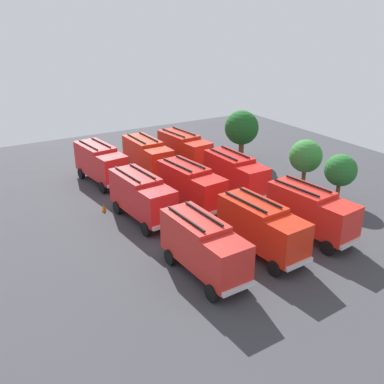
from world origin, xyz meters
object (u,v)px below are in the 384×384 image
Objects in this scene: fire_truck_6 at (184,149)px; tree_0 at (243,128)px; firefighter_2 at (175,208)px; firefighter_3 at (172,168)px; tree_1 at (242,128)px; fire_truck_5 at (262,226)px; fire_truck_4 at (191,185)px; fire_truck_8 at (311,210)px; traffic_cone_2 at (226,210)px; fire_truck_2 at (204,245)px; fire_truck_3 at (147,155)px; fire_truck_0 at (101,162)px; traffic_cone_1 at (104,208)px; fire_truck_7 at (235,173)px; fire_truck_1 at (142,195)px; firefighter_1 at (204,220)px; traffic_cone_0 at (211,178)px; tree_3 at (341,170)px; tree_2 at (306,156)px; firefighter_0 at (180,171)px.

tree_0 is at bearing 78.93° from fire_truck_6.
firefighter_3 is at bearing -48.47° from firefighter_2.
tree_0 is 1.12m from tree_1.
fire_truck_4 is at bearing 177.25° from fire_truck_5.
fire_truck_8 is at bearing -4.45° from fire_truck_6.
firefighter_3 is 10.47m from traffic_cone_2.
fire_truck_2 and fire_truck_3 have the same top height.
fire_truck_0 reaches higher than traffic_cone_1.
fire_truck_7 reaches higher than firefighter_2.
firefighter_1 is (4.40, 3.21, -1.22)m from fire_truck_1.
fire_truck_1 and fire_truck_5 have the same top height.
tree_1 reaches higher than traffic_cone_0.
fire_truck_4 reaches higher than traffic_cone_2.
tree_3 is (13.65, 0.73, -0.98)m from tree_1.
fire_truck_7 is at bearing 76.57° from traffic_cone_1.
fire_truck_3 is at bearing -93.25° from tree_0.
firefighter_2 is at bearing 5.46° from fire_truck_0.
traffic_cone_1 is (6.67, -2.28, -1.84)m from fire_truck_0.
fire_truck_0 is at bearing -96.43° from fire_truck_3.
fire_truck_6 is at bearing -75.22° from firefighter_1.
fire_truck_5 is at bearing -14.51° from traffic_cone_2.
fire_truck_4 is 10.65m from fire_truck_6.
tree_1 is at bearing 143.32° from fire_truck_5.
fire_truck_5 is 7.27m from traffic_cone_2.
tree_2 reaches higher than fire_truck_7.
traffic_cone_1 is (-4.43, -4.58, -0.61)m from firefighter_2.
traffic_cone_0 is (2.21, 2.30, -0.55)m from firefighter_0.
fire_truck_3 is (-9.45, 4.99, 0.00)m from fire_truck_1.
fire_truck_1 is 9.67m from fire_truck_7.
fire_truck_0 is 7.28m from traffic_cone_1.
fire_truck_2 is 1.01× the size of fire_truck_7.
fire_truck_1 reaches higher than firefighter_0.
fire_truck_7 is 8.13m from firefighter_1.
fire_truck_5 is 0.99× the size of fire_truck_8.
fire_truck_1 is at bearing -111.00° from traffic_cone_2.
fire_truck_0 is 19.99m from tree_2.
tree_3 is (5.67, 12.07, 0.84)m from fire_truck_4.
firefighter_1 is (4.80, -6.45, -1.22)m from fire_truck_7.
firefighter_0 is 15.61m from tree_3.
fire_truck_7 is 10.05m from tree_1.
firefighter_1 is at bearing 145.24° from fire_truck_2.
fire_truck_6 is (-0.07, 4.45, 0.00)m from fire_truck_3.
fire_truck_4 is 10.51m from fire_truck_8.
firefighter_0 is 9.23m from traffic_cone_2.
firefighter_1 is at bearing -29.43° from fire_truck_6.
fire_truck_4 is at bearing 18.54° from fire_truck_0.
fire_truck_3 is 19.22m from fire_truck_8.
fire_truck_6 is 1.25× the size of tree_1.
traffic_cone_1 is at bearing 121.42° from firefighter_3.
tree_1 reaches higher than fire_truck_7.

